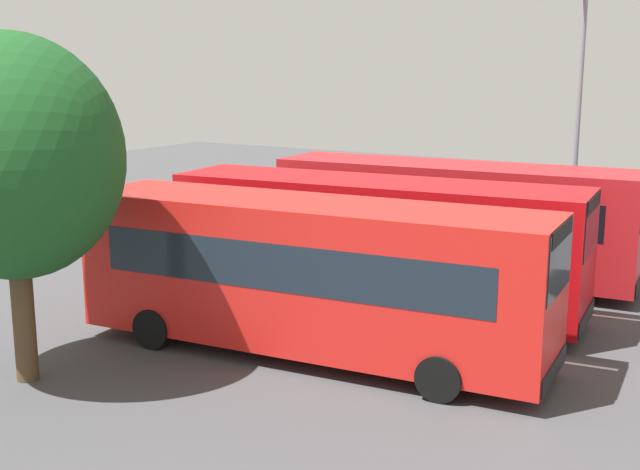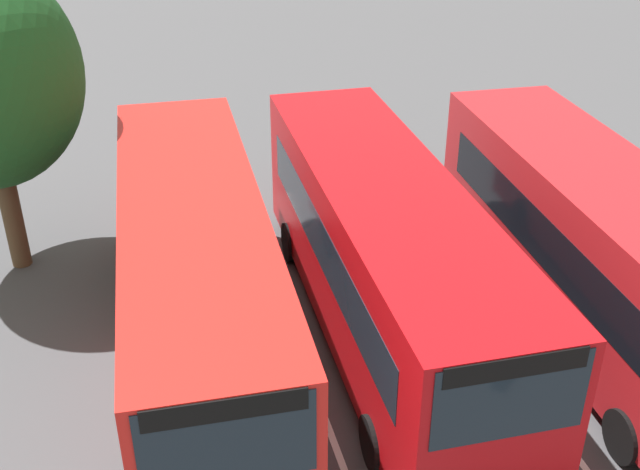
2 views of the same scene
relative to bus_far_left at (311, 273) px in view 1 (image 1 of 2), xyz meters
The scene contains 8 objects.
ground_plane 4.18m from the bus_far_left, 98.00° to the left, with size 65.82×65.82×0.00m, color #424244.
bus_far_left is the anchor object (origin of this frame).
bus_center_left 3.57m from the bus_far_left, 94.67° to the left, with size 10.69×3.53×3.40m.
bus_center_right 7.70m from the bus_far_left, 88.97° to the left, with size 10.65×3.25×3.40m.
street_lamp 12.47m from the bus_far_left, 79.03° to the left, with size 1.02×2.58×8.31m.
depot_tree 6.46m from the bus_far_left, 134.63° to the right, with size 4.53×4.08×6.90m.
lane_stripe_outer_left 2.63m from the bus_far_left, 106.15° to the left, with size 13.07×0.12×0.01m, color silver.
lane_stripe_inner_left 5.93m from the bus_far_left, 95.30° to the left, with size 13.07×0.12×0.01m, color silver.
Camera 1 is at (9.70, -18.40, 6.34)m, focal length 46.75 mm.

